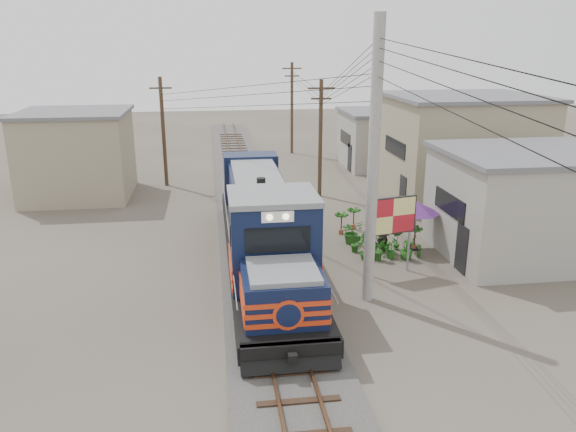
{
  "coord_description": "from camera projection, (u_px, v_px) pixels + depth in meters",
  "views": [
    {
      "loc": [
        -1.97,
        -18.79,
        9.09
      ],
      "look_at": [
        1.05,
        3.13,
        2.2
      ],
      "focal_mm": 35.0,
      "sensor_mm": 36.0,
      "label": 1
    }
  ],
  "objects": [
    {
      "name": "wooden_pole_far",
      "position": [
        292.0,
        106.0,
        46.67
      ],
      "size": [
        1.6,
        0.24,
        7.5
      ],
      "color": "#4C3826",
      "rests_on": "ground"
    },
    {
      "name": "track",
      "position": [
        251.0,
        214.0,
        30.11
      ],
      "size": [
        1.15,
        70.0,
        0.12
      ],
      "color": "#51331E",
      "rests_on": "ground"
    },
    {
      "name": "power_lines",
      "position": [
        248.0,
        75.0,
        26.49
      ],
      "size": [
        9.65,
        19.0,
        3.3
      ],
      "color": "black",
      "rests_on": "ground"
    },
    {
      "name": "ground",
      "position": [
        272.0,
        299.0,
        20.73
      ],
      "size": [
        120.0,
        120.0,
        0.0
      ],
      "primitive_type": "plane",
      "color": "#473F35",
      "rests_on": "ground"
    },
    {
      "name": "shophouse_back",
      "position": [
        384.0,
        138.0,
        42.34
      ],
      "size": [
        6.3,
        6.3,
        4.2
      ],
      "color": "gray",
      "rests_on": "ground"
    },
    {
      "name": "ballast",
      "position": [
        251.0,
        217.0,
        30.16
      ],
      "size": [
        3.6,
        70.0,
        0.16
      ],
      "primitive_type": "cube",
      "color": "#595651",
      "rests_on": "ground"
    },
    {
      "name": "shophouse_front",
      "position": [
        526.0,
        204.0,
        24.36
      ],
      "size": [
        7.35,
        6.3,
        4.7
      ],
      "color": "gray",
      "rests_on": "ground"
    },
    {
      "name": "utility_pole_main",
      "position": [
        373.0,
        166.0,
        19.22
      ],
      "size": [
        0.4,
        0.4,
        10.0
      ],
      "color": "#9E9B93",
      "rests_on": "ground"
    },
    {
      "name": "plant_nursery",
      "position": [
        373.0,
        240.0,
        25.4
      ],
      "size": [
        3.46,
        3.3,
        1.13
      ],
      "color": "#225E1A",
      "rests_on": "ground"
    },
    {
      "name": "shophouse_left",
      "position": [
        77.0,
        154.0,
        33.78
      ],
      "size": [
        6.3,
        6.3,
        5.2
      ],
      "color": "gray",
      "rests_on": "ground"
    },
    {
      "name": "locomotive",
      "position": [
        263.0,
        227.0,
        23.08
      ],
      "size": [
        3.03,
        16.52,
        4.09
      ],
      "color": "black",
      "rests_on": "ground"
    },
    {
      "name": "wooden_pole_mid",
      "position": [
        320.0,
        136.0,
        33.46
      ],
      "size": [
        1.6,
        0.24,
        7.0
      ],
      "color": "#4C3826",
      "rests_on": "ground"
    },
    {
      "name": "wooden_pole_left",
      "position": [
        163.0,
        130.0,
        36.01
      ],
      "size": [
        1.6,
        0.24,
        7.0
      ],
      "color": "#4C3826",
      "rests_on": "ground"
    },
    {
      "name": "market_umbrella",
      "position": [
        417.0,
        208.0,
        25.05
      ],
      "size": [
        2.75,
        2.75,
        2.28
      ],
      "rotation": [
        0.0,
        0.0,
        -0.44
      ],
      "color": "black",
      "rests_on": "ground"
    },
    {
      "name": "billboard",
      "position": [
        392.0,
        218.0,
        22.31
      ],
      "size": [
        2.07,
        0.59,
        3.23
      ],
      "rotation": [
        0.0,
        0.0,
        0.23
      ],
      "color": "#99999E",
      "rests_on": "ground"
    },
    {
      "name": "shophouse_mid",
      "position": [
        461.0,
        149.0,
        32.78
      ],
      "size": [
        8.4,
        7.35,
        6.2
      ],
      "color": "gray",
      "rests_on": "ground"
    },
    {
      "name": "vendor",
      "position": [
        383.0,
        235.0,
        25.21
      ],
      "size": [
        0.61,
        0.45,
        1.56
      ],
      "primitive_type": "imported",
      "rotation": [
        0.0,
        0.0,
        3.28
      ],
      "color": "black",
      "rests_on": "ground"
    }
  ]
}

